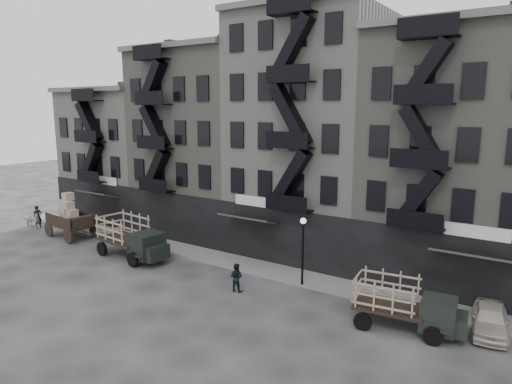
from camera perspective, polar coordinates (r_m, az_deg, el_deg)
The scene contains 14 objects.
ground at distance 27.78m, azimuth -2.43°, elevation -12.10°, with size 140.00×140.00×0.00m, color #38383A.
sidewalk at distance 30.64m, azimuth 1.78°, elevation -9.72°, with size 55.00×2.50×0.15m, color slate.
building_west at distance 46.78m, azimuth -15.29°, elevation 4.49°, with size 10.00×11.35×13.20m.
building_midwest at distance 39.65m, azimuth -5.80°, elevation 5.94°, with size 10.00×11.35×16.20m.
building_center at distance 34.09m, azimuth 7.33°, elevation 6.82°, with size 10.00×11.35×18.20m.
building_mideast at distance 31.05m, azimuth 24.05°, elevation 3.75°, with size 10.00×11.35×16.20m.
lamp_post at distance 27.41m, azimuth 5.88°, elevation -6.28°, with size 0.36×0.36×4.28m.
horse at distance 45.18m, azimuth -26.19°, elevation -3.19°, with size 0.82×1.81×1.53m, color beige.
wagon at distance 40.78m, azimuth -22.38°, elevation -2.36°, with size 4.60×2.80×3.70m.
stake_truck_west at distance 33.90m, azimuth -15.32°, elevation -5.17°, with size 6.17×2.98×3.00m.
stake_truck_east at distance 23.80m, azimuth 18.17°, elevation -12.83°, with size 5.34×2.65×2.59m.
car_east at distance 25.39m, azimuth 27.21°, elevation -13.96°, with size 1.60×3.98×1.36m, color beige.
pedestrian_west at distance 45.13m, azimuth -25.62°, elevation -2.83°, with size 0.74×0.49×2.03m, color black.
pedestrian_mid at distance 27.29m, azimuth -2.50°, elevation -10.60°, with size 0.83×0.65×1.71m, color black.
Camera 1 is at (15.20, -20.61, 10.77)m, focal length 32.00 mm.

